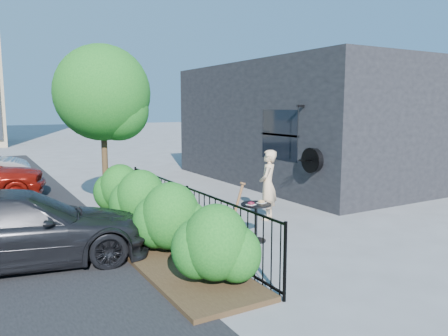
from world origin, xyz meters
TOP-DOWN VIEW (x-y plane):
  - ground at (0.00, 0.00)m, footprint 120.00×120.00m
  - shop_building at (5.50, 4.50)m, footprint 6.22×9.00m
  - fence at (-1.50, 0.00)m, footprint 0.05×6.05m
  - planting_bed at (-2.20, 0.00)m, footprint 1.30×6.00m
  - shrubs at (-2.10, 0.10)m, footprint 1.10×5.60m
  - patio_tree at (-2.24, 2.76)m, footprint 2.20×2.20m
  - cafe_table at (-0.34, -0.62)m, footprint 0.59×0.59m
  - woman at (0.84, 0.63)m, footprint 0.69×0.68m
  - shovel at (-1.25, -1.23)m, footprint 0.46×0.18m
  - car_darkgrey at (-4.40, 0.28)m, footprint 4.44×2.35m

SIDE VIEW (x-z plane):
  - ground at x=0.00m, z-range 0.00..0.00m
  - planting_bed at x=-2.20m, z-range 0.00..0.08m
  - cafe_table at x=-0.34m, z-range 0.12..0.91m
  - fence at x=-1.50m, z-range 0.01..1.11m
  - shovel at x=-1.25m, z-range -0.08..1.27m
  - car_darkgrey at x=-4.40m, z-range 0.00..1.23m
  - shrubs at x=-2.10m, z-range 0.08..1.32m
  - woman at x=0.84m, z-range 0.00..1.61m
  - shop_building at x=5.50m, z-range 0.00..4.00m
  - patio_tree at x=-2.24m, z-range 0.79..4.73m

